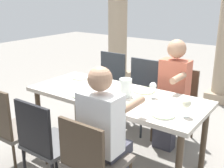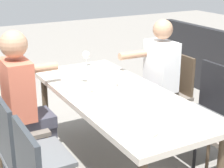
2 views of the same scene
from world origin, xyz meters
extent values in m
cube|color=beige|center=(0.00, 0.00, 0.74)|extent=(1.91, 0.81, 0.04)
cylinder|color=#473828|center=(0.87, 0.32, 0.36)|extent=(0.06, 0.06, 0.71)
cylinder|color=#473828|center=(0.87, -0.32, 0.36)|extent=(0.06, 0.06, 0.71)
cylinder|color=#473828|center=(-0.52, -0.55, 0.21)|extent=(0.03, 0.03, 0.42)
cube|color=#5B5E61|center=(-0.18, 0.74, 0.46)|extent=(0.44, 0.44, 0.04)
cube|color=#2D3338|center=(-0.18, 0.94, 0.70)|extent=(0.42, 0.03, 0.47)
cylinder|color=#2D3338|center=(0.01, 0.55, 0.22)|extent=(0.03, 0.03, 0.45)
cube|color=#4F4F50|center=(-0.18, -0.74, 0.45)|extent=(0.44, 0.44, 0.04)
cube|color=black|center=(-0.18, -0.94, 0.68)|extent=(0.42, 0.03, 0.46)
cylinder|color=black|center=(0.01, -0.55, 0.22)|extent=(0.03, 0.03, 0.43)
cylinder|color=black|center=(-0.37, -0.55, 0.22)|extent=(0.03, 0.03, 0.43)
cylinder|color=black|center=(0.01, -0.93, 0.22)|extent=(0.03, 0.03, 0.43)
cube|color=#6A6158|center=(0.36, 0.74, 0.46)|extent=(0.44, 0.44, 0.04)
cylinder|color=#473828|center=(0.17, 0.55, 0.22)|extent=(0.03, 0.03, 0.44)
cylinder|color=#473828|center=(0.55, 0.55, 0.22)|extent=(0.03, 0.03, 0.44)
cube|color=#6A6158|center=(0.36, -0.74, 0.47)|extent=(0.44, 0.44, 0.04)
cube|color=#473828|center=(0.36, -0.94, 0.68)|extent=(0.42, 0.03, 0.41)
cylinder|color=#473828|center=(0.55, -0.55, 0.23)|extent=(0.03, 0.03, 0.46)
cylinder|color=#473828|center=(0.17, -0.55, 0.23)|extent=(0.03, 0.03, 0.46)
cylinder|color=#473828|center=(0.55, -0.93, 0.23)|extent=(0.03, 0.03, 0.46)
cylinder|color=#473828|center=(0.17, -0.93, 0.23)|extent=(0.03, 0.03, 0.46)
cube|color=#3F3F4C|center=(0.36, -0.51, 0.23)|extent=(0.24, 0.14, 0.46)
cube|color=#3F3F4C|center=(0.36, -0.60, 0.51)|extent=(0.28, 0.32, 0.10)
cube|color=white|center=(0.36, -0.71, 0.80)|extent=(0.34, 0.20, 0.48)
sphere|color=tan|center=(0.36, -0.71, 1.16)|extent=(0.19, 0.19, 0.19)
cylinder|color=tan|center=(0.50, -0.47, 0.91)|extent=(0.07, 0.30, 0.07)
cube|color=#3F3F4C|center=(0.36, 0.51, 0.23)|extent=(0.24, 0.14, 0.46)
cube|color=#3F3F4C|center=(0.36, 0.60, 0.51)|extent=(0.28, 0.32, 0.10)
cube|color=#CC664C|center=(0.36, 0.71, 0.80)|extent=(0.34, 0.20, 0.48)
sphere|color=tan|center=(0.36, 0.71, 1.17)|extent=(0.22, 0.22, 0.22)
cylinder|color=tan|center=(0.50, 0.47, 0.91)|extent=(0.07, 0.30, 0.07)
cylinder|color=white|center=(-0.69, 0.22, 0.76)|extent=(0.23, 0.23, 0.01)
torus|color=#A4C786|center=(-0.69, 0.22, 0.77)|extent=(0.23, 0.23, 0.01)
cube|color=silver|center=(-0.84, 0.22, 0.76)|extent=(0.03, 0.17, 0.01)
cube|color=silver|center=(-0.54, 0.22, 0.76)|extent=(0.03, 0.17, 0.01)
cylinder|color=white|center=(-0.25, -0.24, 0.76)|extent=(0.25, 0.25, 0.01)
torus|color=#A9CD91|center=(-0.25, -0.24, 0.77)|extent=(0.25, 0.25, 0.01)
cube|color=silver|center=(-0.40, -0.24, 0.76)|extent=(0.04, 0.17, 0.01)
cube|color=silver|center=(-0.10, -0.24, 0.76)|extent=(0.02, 0.17, 0.01)
cylinder|color=silver|center=(0.20, 0.24, 0.76)|extent=(0.24, 0.24, 0.01)
torus|color=#A0BE77|center=(0.20, 0.24, 0.77)|extent=(0.24, 0.24, 0.01)
cylinder|color=white|center=(0.37, 0.14, 0.76)|extent=(0.06, 0.06, 0.00)
cylinder|color=white|center=(0.37, 0.14, 0.80)|extent=(0.01, 0.01, 0.09)
sphere|color=white|center=(0.37, 0.14, 0.88)|extent=(0.07, 0.07, 0.07)
cube|color=silver|center=(0.05, 0.24, 0.76)|extent=(0.03, 0.17, 0.01)
cube|color=silver|center=(0.35, 0.24, 0.76)|extent=(0.03, 0.17, 0.01)
cylinder|color=white|center=(0.66, -0.21, 0.76)|extent=(0.21, 0.21, 0.01)
torus|color=#A4C786|center=(0.66, -0.21, 0.77)|extent=(0.21, 0.21, 0.01)
cylinder|color=white|center=(0.82, -0.11, 0.76)|extent=(0.06, 0.06, 0.00)
cylinder|color=white|center=(0.82, -0.11, 0.80)|extent=(0.01, 0.01, 0.08)
sphere|color=#F2EFCC|center=(0.82, -0.11, 0.88)|extent=(0.08, 0.08, 0.08)
cube|color=silver|center=(0.51, -0.21, 0.76)|extent=(0.03, 0.17, 0.01)
cube|color=silver|center=(0.81, -0.21, 0.76)|extent=(0.03, 0.17, 0.01)
cylinder|color=white|center=(0.13, 0.00, 0.85)|extent=(0.13, 0.13, 0.19)
cylinder|color=#EFEAC6|center=(0.13, 0.00, 0.82)|extent=(0.12, 0.12, 0.12)
camera|label=1|loc=(1.59, -2.27, 1.76)|focal=44.81mm
camera|label=2|loc=(-2.38, 1.36, 1.78)|focal=57.93mm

